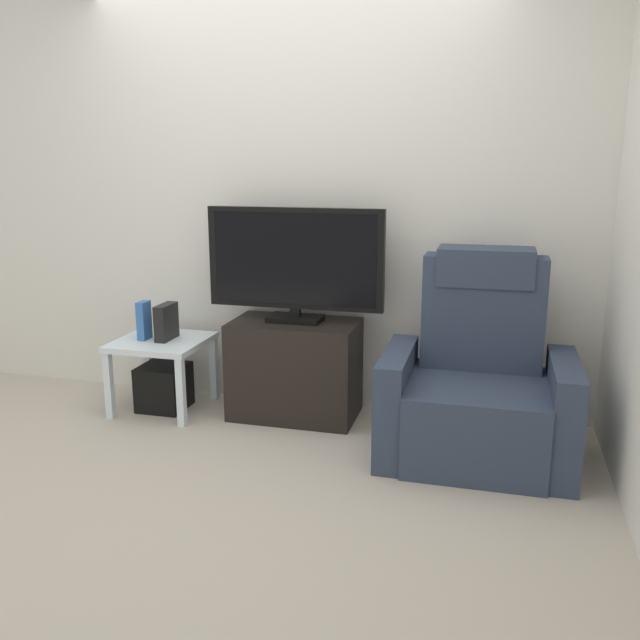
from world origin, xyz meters
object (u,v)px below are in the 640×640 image
object	(u,v)px
recliner_armchair	(478,387)
tv_stand	(295,369)
side_table	(162,350)
television	(295,262)
subwoofer_box	(164,387)
game_console	(166,322)
book_upright	(144,320)

from	to	relation	value
recliner_armchair	tv_stand	bearing A→B (deg)	177.22
recliner_armchair	side_table	bearing A→B (deg)	-173.95
television	side_table	size ratio (longest dim) A/B	1.97
recliner_armchair	side_table	xyz separation A→B (m)	(-1.93, 0.18, 0.01)
subwoofer_box	game_console	xyz separation A→B (m)	(0.04, 0.01, 0.42)
television	subwoofer_box	size ratio (longest dim) A/B	3.78
recliner_armchair	book_upright	bearing A→B (deg)	-173.13
subwoofer_box	game_console	world-z (taller)	game_console
book_upright	recliner_armchair	bearing A→B (deg)	-4.55
subwoofer_box	book_upright	world-z (taller)	book_upright
book_upright	tv_stand	bearing A→B (deg)	7.00
tv_stand	recliner_armchair	world-z (taller)	recliner_armchair
tv_stand	subwoofer_box	size ratio (longest dim) A/B	2.69
recliner_armchair	book_upright	distance (m)	2.04
tv_stand	book_upright	xyz separation A→B (m)	(-0.94, -0.11, 0.27)
tv_stand	subwoofer_box	bearing A→B (deg)	-173.52
side_table	subwoofer_box	distance (m)	0.24
subwoofer_box	recliner_armchair	bearing A→B (deg)	-5.38
book_upright	television	bearing A→B (deg)	8.13
side_table	book_upright	world-z (taller)	book_upright
book_upright	side_table	bearing A→B (deg)	11.31
book_upright	game_console	bearing A→B (deg)	12.53
subwoofer_box	book_upright	xyz separation A→B (m)	(-0.10, -0.02, 0.43)
tv_stand	book_upright	size ratio (longest dim) A/B	3.19
game_console	subwoofer_box	bearing A→B (deg)	-164.05
tv_stand	side_table	world-z (taller)	tv_stand
side_table	game_console	distance (m)	0.19
recliner_armchair	book_upright	world-z (taller)	recliner_armchair
subwoofer_box	tv_stand	bearing A→B (deg)	6.48
tv_stand	recliner_armchair	bearing A→B (deg)	-14.20
subwoofer_box	game_console	size ratio (longest dim) A/B	1.27
tv_stand	side_table	xyz separation A→B (m)	(-0.84, -0.09, 0.08)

